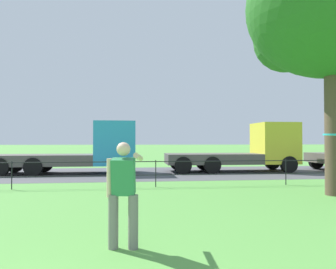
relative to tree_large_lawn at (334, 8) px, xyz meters
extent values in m
cube|color=#4C4C51|center=(-8.35, 7.40, -6.17)|extent=(80.00, 7.33, 0.01)
cylinder|color=black|center=(-10.92, 2.12, -5.67)|extent=(0.04, 0.04, 1.00)
cylinder|color=black|center=(-5.79, 2.12, -5.67)|extent=(0.04, 0.04, 1.00)
cylinder|color=black|center=(-0.67, 2.12, -5.67)|extent=(0.04, 0.04, 1.00)
cylinder|color=black|center=(-8.35, 2.12, -5.72)|extent=(35.87, 0.03, 0.03)
cylinder|color=black|center=(-8.35, 2.12, -5.22)|extent=(35.87, 0.03, 0.03)
cylinder|color=brown|center=(-0.30, -0.39, -3.88)|extent=(0.58, 0.58, 4.58)
ellipsoid|color=#286623|center=(-0.30, -0.39, -0.08)|extent=(5.49, 5.49, 4.66)
sphere|color=#2A6424|center=(-0.98, 1.36, -0.67)|extent=(2.44, 2.44, 2.44)
cylinder|color=slate|center=(-7.04, -4.73, -5.74)|extent=(0.16, 0.16, 0.86)
cylinder|color=slate|center=(-6.72, -4.78, -5.74)|extent=(0.16, 0.16, 0.86)
cube|color=#2D7F4C|center=(-6.88, -4.75, -5.02)|extent=(0.41, 0.37, 0.61)
sphere|color=beige|center=(-6.88, -4.75, -4.58)|extent=(0.22, 0.22, 0.22)
cylinder|color=beige|center=(-6.63, -4.48, -4.72)|extent=(0.19, 0.63, 0.17)
cylinder|color=beige|center=(-7.10, -4.71, -5.04)|extent=(0.09, 0.09, 0.62)
cylinder|color=#2DB2C6|center=(-3.77, -5.48, -4.36)|extent=(0.35, 0.35, 0.03)
cube|color=#2D99D1|center=(-7.51, 7.61, -4.57)|extent=(2.10, 2.30, 2.30)
cube|color=#283342|center=(-6.62, 7.61, -4.23)|extent=(0.12, 1.84, 0.87)
cube|color=#56514C|center=(-11.16, 7.60, -5.44)|extent=(5.20, 2.31, 0.56)
cylinder|color=black|center=(-7.19, 8.66, -5.72)|extent=(0.90, 0.30, 0.90)
cylinder|color=black|center=(-7.19, 6.55, -5.72)|extent=(0.90, 0.30, 0.90)
cylinder|color=black|center=(-11.42, 8.66, -5.72)|extent=(0.90, 0.30, 0.90)
cylinder|color=black|center=(-11.42, 6.54, -5.72)|extent=(0.90, 0.30, 0.90)
cylinder|color=black|center=(-12.98, 8.66, -5.72)|extent=(0.90, 0.30, 0.90)
cylinder|color=black|center=(-12.98, 6.54, -5.72)|extent=(0.90, 0.30, 0.90)
cube|color=yellow|center=(1.51, 7.73, -4.57)|extent=(2.13, 2.33, 2.30)
cube|color=#283342|center=(2.40, 7.72, -4.23)|extent=(0.15, 1.84, 0.87)
cube|color=#56514C|center=(-2.14, 7.79, -5.44)|extent=(5.23, 2.38, 0.56)
cylinder|color=black|center=(1.84, 8.79, -5.72)|extent=(0.90, 0.31, 0.90)
cylinder|color=black|center=(1.81, 6.67, -5.72)|extent=(0.90, 0.31, 0.90)
cylinder|color=black|center=(-2.39, 8.85, -5.72)|extent=(0.90, 0.31, 0.90)
cylinder|color=black|center=(-2.42, 6.73, -5.72)|extent=(0.90, 0.31, 0.90)
cylinder|color=black|center=(-3.95, 8.87, -5.72)|extent=(0.90, 0.31, 0.90)
cylinder|color=black|center=(-3.98, 6.76, -5.72)|extent=(0.90, 0.31, 0.90)
cylinder|color=black|center=(4.82, 9.01, -5.72)|extent=(0.91, 0.32, 0.90)
camera|label=1|loc=(-6.80, -10.01, -4.45)|focal=34.77mm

